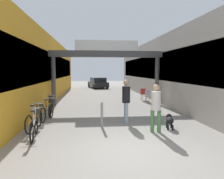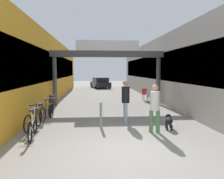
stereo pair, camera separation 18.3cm
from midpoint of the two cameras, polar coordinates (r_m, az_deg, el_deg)
The scene contains 15 objects.
ground_plane at distance 6.31m, azimuth 4.53°, elevation -15.67°, with size 80.00×80.00×0.00m, color gray.
storefront_left at distance 17.32m, azimuth -18.61°, elevation 4.86°, with size 3.00×26.00×4.51m.
storefront_right at distance 17.88m, azimuth 15.10°, elevation 4.95°, with size 3.00×26.00×4.51m.
arcade_sign_gateway at distance 14.04m, azimuth -0.81°, elevation 7.85°, with size 7.40×0.47×4.10m.
pedestrian_with_dog at distance 7.96m, azimuth 11.76°, elevation -3.99°, with size 0.43×0.43×1.73m.
pedestrian_companion at distance 9.32m, azimuth 4.13°, elevation -2.22°, with size 0.34×0.38×1.82m.
dog_on_leash at distance 8.70m, azimuth 15.21°, elevation -7.75°, with size 0.42×0.75×0.53m.
bicycle_silver_nearest at distance 7.77m, azimuth -19.26°, elevation -8.60°, with size 0.46×1.69×0.98m.
bicycle_orange_second at distance 8.84m, azimuth -19.01°, elevation -6.94°, with size 0.46×1.68×0.98m.
bicycle_black_third at distance 10.29m, azimuth -15.91°, elevation -5.20°, with size 0.46×1.68×0.98m.
bicycle_blue_farthest at distance 11.43m, azimuth -15.16°, elevation -4.17°, with size 0.46×1.68×0.98m.
bollard_post_metal at distance 8.55m, azimuth -2.30°, elevation -6.58°, with size 0.10×0.10×1.00m.
cafe_chair_aluminium_nearer at distance 15.39m, azimuth 9.77°, elevation -1.34°, with size 0.51×0.51×0.89m.
cafe_chair_red_farther at distance 16.35m, azimuth 8.90°, elevation -0.95°, with size 0.52×0.52×0.89m.
parked_car_black at distance 27.63m, azimuth -2.89°, elevation 1.74°, with size 2.59×4.29×1.33m.
Camera 2 is at (-0.88, -5.83, 2.23)m, focal length 35.00 mm.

